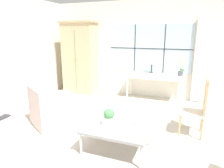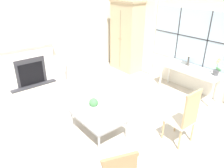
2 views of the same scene
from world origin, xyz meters
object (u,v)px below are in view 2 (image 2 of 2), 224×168
at_px(armchair_upholstered, 78,86).
at_px(coffee_table, 98,115).
at_px(table_lamp, 190,53).
at_px(potted_orchid, 217,68).
at_px(pillar_candle, 112,115).
at_px(potted_plant_small, 94,105).
at_px(side_chair_wooden, 186,116).
at_px(fireplace, 28,61).
at_px(armoire, 127,36).
at_px(console_table, 190,70).

bearing_deg(armchair_upholstered, coffee_table, -16.64).
bearing_deg(armchair_upholstered, table_lamp, 56.84).
distance_m(potted_orchid, pillar_candle, 2.77).
bearing_deg(pillar_candle, potted_plant_small, -163.53).
bearing_deg(side_chair_wooden, fireplace, -163.62).
bearing_deg(coffee_table, side_chair_wooden, 39.71).
height_order(armoire, table_lamp, armoire).
bearing_deg(potted_plant_small, armchair_upholstered, 161.92).
bearing_deg(fireplace, side_chair_wooden, 16.38).
height_order(console_table, pillar_candle, console_table).
bearing_deg(side_chair_wooden, armchair_upholstered, -168.54).
height_order(console_table, table_lamp, table_lamp).
xyz_separation_m(table_lamp, pillar_candle, (0.26, -2.75, -0.61)).
distance_m(fireplace, side_chair_wooden, 4.44).
bearing_deg(table_lamp, console_table, -23.75).
bearing_deg(pillar_candle, table_lamp, 95.44).
relative_size(console_table, armchair_upholstered, 1.34).
bearing_deg(pillar_candle, armchair_upholstered, 169.49).
height_order(armchair_upholstered, side_chair_wooden, side_chair_wooden).
bearing_deg(armoire, side_chair_wooden, -26.63).
distance_m(armchair_upholstered, coffee_table, 1.62).
relative_size(table_lamp, coffee_table, 0.41).
xyz_separation_m(side_chair_wooden, potted_plant_small, (-1.37, -1.03, -0.03)).
height_order(fireplace, potted_orchid, fireplace).
xyz_separation_m(armoire, armchair_upholstered, (0.68, -2.31, -0.83)).
distance_m(table_lamp, side_chair_wooden, 2.27).
relative_size(potted_orchid, potted_plant_small, 1.62).
distance_m(armoire, console_table, 2.41).
bearing_deg(potted_orchid, console_table, 179.15).
bearing_deg(fireplace, console_table, 43.89).
bearing_deg(potted_plant_small, potted_orchid, 71.43).
xyz_separation_m(fireplace, side_chair_wooden, (4.26, 1.25, -0.11)).
relative_size(console_table, coffee_table, 1.50).
relative_size(console_table, side_chair_wooden, 1.44).
bearing_deg(coffee_table, table_lamp, 89.57).
height_order(potted_orchid, armchair_upholstered, potted_orchid).
distance_m(table_lamp, potted_orchid, 0.81).
height_order(table_lamp, side_chair_wooden, table_lamp).
distance_m(armoire, potted_plant_small, 3.52).
xyz_separation_m(potted_plant_small, pillar_candle, (0.42, 0.12, -0.08)).
xyz_separation_m(console_table, potted_orchid, (0.67, -0.01, 0.25)).
bearing_deg(armoire, armchair_upholstered, -73.64).
xyz_separation_m(armoire, pillar_candle, (2.51, -2.65, -0.63)).
height_order(fireplace, side_chair_wooden, fireplace).
height_order(armoire, coffee_table, armoire).
bearing_deg(table_lamp, potted_orchid, -4.52).
xyz_separation_m(coffee_table, potted_plant_small, (-0.13, 0.00, 0.18)).
distance_m(fireplace, pillar_candle, 3.33).
relative_size(armoire, pillar_candle, 15.88).
bearing_deg(armoire, potted_plant_small, -52.87).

